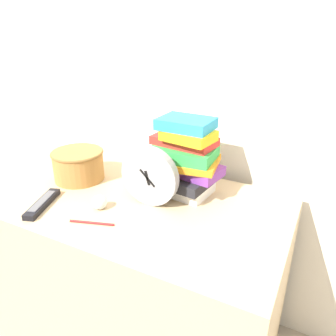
% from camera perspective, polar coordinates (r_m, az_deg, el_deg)
% --- Properties ---
extents(wall_back, '(6.00, 0.04, 2.40)m').
position_cam_1_polar(wall_back, '(1.43, -0.10, 19.22)').
color(wall_back, silver).
rests_on(wall_back, ground_plane).
extents(desk, '(1.23, 0.63, 0.72)m').
position_cam_1_polar(desk, '(1.45, -7.42, -17.49)').
color(desk, tan).
rests_on(desk, ground_plane).
extents(desk_clock, '(0.21, 0.03, 0.21)m').
position_cam_1_polar(desk_clock, '(1.13, -3.26, -1.47)').
color(desk_clock, '#99999E').
rests_on(desk_clock, desk).
extents(book_stack, '(0.28, 0.21, 0.29)m').
position_cam_1_polar(book_stack, '(1.20, 3.11, 1.78)').
color(book_stack, white).
rests_on(book_stack, desk).
extents(basket, '(0.21, 0.21, 0.12)m').
position_cam_1_polar(basket, '(1.39, -15.33, 0.68)').
color(basket, '#B27A3D').
rests_on(basket, desk).
extents(tv_remote, '(0.10, 0.20, 0.02)m').
position_cam_1_polar(tv_remote, '(1.24, -21.02, -5.78)').
color(tv_remote, black).
rests_on(tv_remote, desk).
extents(crumpled_paper_ball, '(0.05, 0.05, 0.05)m').
position_cam_1_polar(crumpled_paper_ball, '(1.16, -11.88, -5.85)').
color(crumpled_paper_ball, white).
rests_on(crumpled_paper_ball, desk).
extents(pen, '(0.14, 0.05, 0.01)m').
position_cam_1_polar(pen, '(1.10, -13.13, -9.26)').
color(pen, '#B21E1E').
rests_on(pen, desk).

